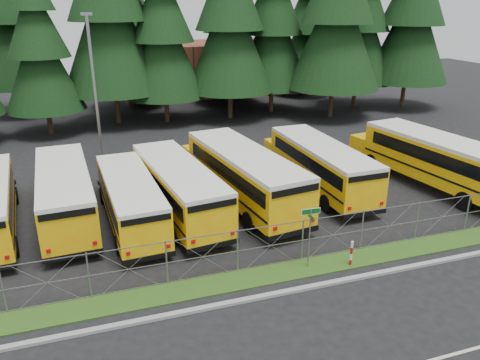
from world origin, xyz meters
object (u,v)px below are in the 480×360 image
object	(u,v)px
bus_6	(318,166)
bus_east	(433,161)
street_sign	(310,225)
bus_3	(177,189)
bus_2	(130,200)
light_standard	(95,87)
bus_4	(241,176)
bus_1	(65,194)
striped_bollard	(351,254)

from	to	relation	value
bus_6	bus_east	bearing A→B (deg)	-15.56
street_sign	bus_3	bearing A→B (deg)	120.67
bus_2	light_standard	xyz separation A→B (m)	(-0.90, 9.84, 4.18)
street_sign	light_standard	world-z (taller)	light_standard
bus_3	bus_4	distance (m)	3.78
bus_2	bus_east	distance (m)	18.34
bus_4	light_standard	bearing A→B (deg)	120.73
bus_3	bus_east	bearing A→B (deg)	-10.39
bus_1	bus_east	distance (m)	21.55
bus_1	light_standard	xyz separation A→B (m)	(2.22, 8.29, 4.06)
bus_2	striped_bollard	xyz separation A→B (m)	(8.63, -7.20, -0.73)
bus_3	striped_bollard	xyz separation A→B (m)	(6.10, -7.67, -0.85)
bus_1	bus_4	xyz separation A→B (m)	(9.42, -0.73, 0.14)
striped_bollard	bus_east	bearing A→B (deg)	34.85
street_sign	striped_bollard	bearing A→B (deg)	-14.23
bus_1	bus_2	world-z (taller)	bus_1
bus_east	street_sign	bearing A→B (deg)	-159.73
street_sign	bus_1	bearing A→B (deg)	140.15
striped_bollard	light_standard	distance (m)	20.14
bus_3	bus_east	size ratio (longest dim) A/B	0.91
bus_4	light_standard	size ratio (longest dim) A/B	1.19
bus_3	bus_6	bearing A→B (deg)	-1.39
bus_1	bus_2	xyz separation A→B (m)	(3.13, -1.55, -0.12)
bus_1	striped_bollard	size ratio (longest dim) A/B	9.18
street_sign	bus_6	bearing A→B (deg)	60.48
street_sign	bus_2	bearing A→B (deg)	135.28
bus_1	street_sign	size ratio (longest dim) A/B	3.92
bus_east	bus_2	bearing A→B (deg)	170.24
bus_6	light_standard	xyz separation A→B (m)	(-12.29, 8.50, 4.04)
bus_4	striped_bollard	world-z (taller)	bus_4
bus_1	bus_3	xyz separation A→B (m)	(5.66, -1.08, 0.00)
bus_2	bus_6	distance (m)	11.47
bus_6	bus_1	bearing A→B (deg)	178.15
bus_1	bus_east	world-z (taller)	bus_east
bus_1	street_sign	world-z (taller)	bus_1
bus_2	bus_4	distance (m)	6.35
bus_4	bus_6	xyz separation A→B (m)	(5.10, 0.53, -0.12)
bus_1	bus_6	size ratio (longest dim) A/B	0.99
bus_3	bus_2	bearing A→B (deg)	-176.70
bus_1	bus_3	distance (m)	5.76
bus_1	bus_6	bearing A→B (deg)	-4.23
bus_3	street_sign	size ratio (longest dim) A/B	3.93
bus_6	bus_east	distance (m)	7.18
bus_4	bus_east	xyz separation A→B (m)	(12.04, -1.27, 0.01)
bus_4	street_sign	distance (m)	7.59
bus_2	bus_east	size ratio (longest dim) A/B	0.83
bus_1	light_standard	world-z (taller)	light_standard
bus_2	bus_4	xyz separation A→B (m)	(6.29, 0.82, 0.26)
bus_6	light_standard	world-z (taller)	light_standard
bus_4	striped_bollard	size ratio (longest dim) A/B	10.07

